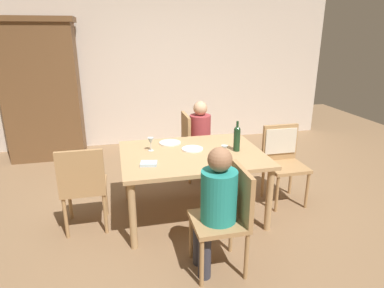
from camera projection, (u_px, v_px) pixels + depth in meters
ground_plane at (192, 213)px, 3.84m from camera, size 10.00×10.00×0.00m
rear_room_partition at (156, 68)px, 5.98m from camera, size 6.40×0.12×2.70m
armoire_cabinet at (42, 90)px, 5.24m from camera, size 1.18×0.62×2.18m
dining_table at (192, 160)px, 3.64m from camera, size 1.51×1.16×0.73m
chair_far_right at (194, 141)px, 4.61m from camera, size 0.44×0.44×0.92m
chair_near at (228, 213)px, 2.81m from camera, size 0.44×0.44×0.92m
chair_right_end at (282, 153)px, 4.01m from camera, size 0.44×0.46×0.92m
chair_left_end at (83, 183)px, 3.35m from camera, size 0.44×0.44×0.92m
person_woman_host at (202, 134)px, 4.61m from camera, size 0.33×0.29×1.09m
person_man_bearded at (216, 202)px, 2.75m from camera, size 0.34×0.30×1.12m
wine_bottle_tall_green at (237, 138)px, 3.63m from camera, size 0.07×0.07×0.33m
wine_glass_near_left at (151, 141)px, 3.64m from camera, size 0.07×0.07×0.15m
wine_glass_centre at (224, 149)px, 3.40m from camera, size 0.07×0.07×0.15m
dinner_plate_host at (192, 149)px, 3.71m from camera, size 0.24×0.24×0.01m
dinner_plate_guest_left at (170, 143)px, 3.91m from camera, size 0.25×0.25×0.01m
folded_napkin at (149, 164)px, 3.28m from camera, size 0.18×0.15×0.03m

